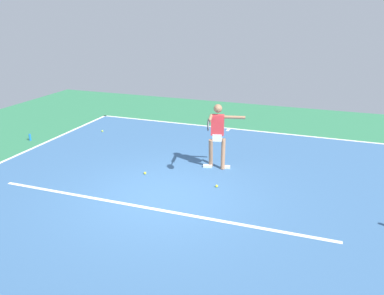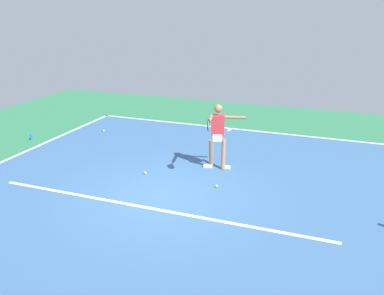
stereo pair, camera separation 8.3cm
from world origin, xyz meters
TOP-DOWN VIEW (x-y plane):
  - ground_plane at (0.00, 0.00)m, footprint 20.09×20.09m
  - court_surface at (0.00, 0.00)m, footprint 10.50×11.97m
  - court_line_baseline_near at (0.00, -5.94)m, footprint 10.50×0.10m
  - court_line_service at (0.00, 0.61)m, footprint 7.87×0.10m
  - court_line_centre_mark at (0.00, -5.74)m, footprint 0.10×0.30m
  - tennis_player at (-0.66, -2.12)m, footprint 1.08×1.26m
  - tennis_ball_near_service_line at (4.10, -3.98)m, footprint 0.07×0.07m
  - tennis_ball_by_baseline at (-1.02, -0.94)m, footprint 0.07×0.07m
  - tennis_ball_centre_court at (0.99, -1.07)m, footprint 0.07×0.07m
  - water_bottle at (5.81, -2.33)m, footprint 0.07×0.07m

SIDE VIEW (x-z plane):
  - ground_plane at x=0.00m, z-range 0.00..0.00m
  - court_surface at x=0.00m, z-range 0.00..0.00m
  - court_line_baseline_near at x=0.00m, z-range 0.00..0.01m
  - court_line_service at x=0.00m, z-range 0.00..0.01m
  - court_line_centre_mark at x=0.00m, z-range 0.00..0.01m
  - tennis_ball_near_service_line at x=4.10m, z-range 0.00..0.07m
  - tennis_ball_by_baseline at x=-1.02m, z-range 0.00..0.07m
  - tennis_ball_centre_court at x=0.99m, z-range 0.00..0.07m
  - water_bottle at x=5.81m, z-range 0.00..0.22m
  - tennis_player at x=-0.66m, z-range 0.14..1.92m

